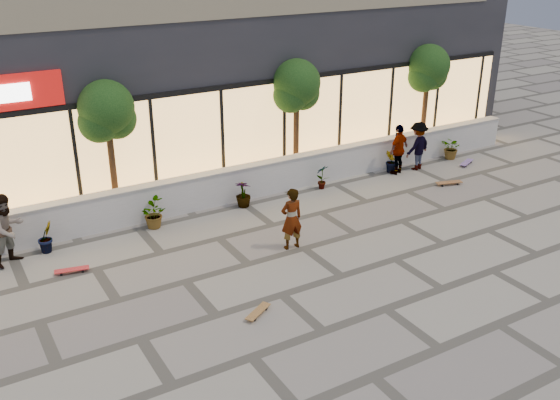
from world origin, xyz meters
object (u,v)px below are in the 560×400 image
skater_right_near (399,149)px  skateboard_left (72,270)px  skater_right_far (418,146)px  tree_east (428,71)px  skater_center (292,219)px  skateboard_center (258,312)px  skater_left (8,229)px  tree_midwest (107,114)px  skateboard_right_far (467,162)px  tree_mideast (297,89)px  skateboard_right_near (449,182)px

skater_right_near → skateboard_left: skater_right_near is taller
skater_right_far → skater_right_near: bearing=-12.4°
tree_east → skater_center: 9.53m
skateboard_center → skater_left: bearing=98.3°
skater_right_near → skateboard_left: size_ratio=2.07×
tree_midwest → skateboard_left: tree_midwest is taller
skater_right_far → skateboard_right_far: 2.05m
tree_midwest → skateboard_right_far: size_ratio=4.61×
tree_midwest → skater_left: 3.95m
tree_mideast → skateboard_right_far: tree_mideast is taller
tree_mideast → skateboard_left: (-7.94, -2.67, -2.91)m
skateboard_center → skater_right_near: bearing=1.6°
skater_right_near → skateboard_right_far: skater_right_near is taller
skater_center → skater_left: (-6.28, 2.79, 0.08)m
skateboard_right_near → skater_right_near: bearing=130.7°
skater_center → skater_right_far: 7.33m
skater_left → skateboard_left: skater_left is taller
skater_center → skateboard_right_near: (6.66, 1.14, -0.73)m
skateboard_center → skateboard_left: bearing=97.3°
skater_left → skater_right_far: (13.04, 0.03, -0.07)m
skater_center → skater_right_near: size_ratio=0.96×
skater_center → skater_right_far: (6.76, 2.83, 0.01)m
skater_right_far → skateboard_right_near: 1.84m
skateboard_right_far → skateboard_right_near: bearing=-174.6°
skateboard_center → tree_east: bearing=1.3°
skater_left → skateboard_center: skater_left is taller
skateboard_left → skateboard_right_near: bearing=10.3°
skater_right_near → skateboard_right_near: 1.99m
skateboard_center → skateboard_right_far: (10.80, 4.52, 0.01)m
tree_midwest → skater_right_far: bearing=-8.0°
skater_left → skater_right_near: bearing=-32.4°
tree_mideast → tree_east: same height
skater_center → skater_right_near: bearing=-152.9°
skateboard_center → tree_midwest: bearing=68.5°
skater_center → skateboard_left: size_ratio=2.00×
skater_left → skateboard_right_near: skater_left is taller
tree_midwest → skater_right_near: bearing=-8.7°
tree_mideast → skater_right_near: tree_mideast is taller
skater_right_near → skater_right_far: size_ratio=1.03×
tree_east → skateboard_right_far: bearing=-80.7°
tree_east → skater_right_near: (-2.35, -1.40, -2.14)m
skater_left → tree_east: bearing=-26.9°
skater_center → skater_left: 6.87m
skateboard_left → skater_right_far: bearing=18.4°
skater_center → skateboard_left: (-5.18, 1.55, -0.74)m
skater_left → skater_right_far: 13.04m
tree_midwest → skateboard_right_near: tree_midwest is taller
tree_mideast → tree_east: 5.50m
skateboard_left → skater_left: bearing=143.8°
tree_mideast → skateboard_right_near: tree_mideast is taller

